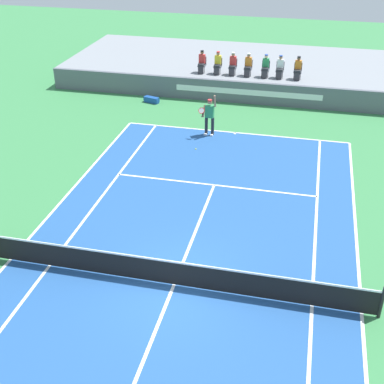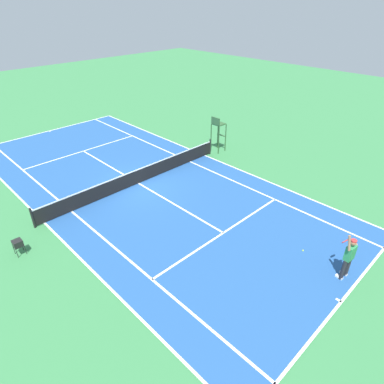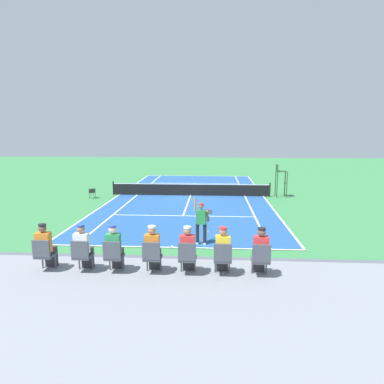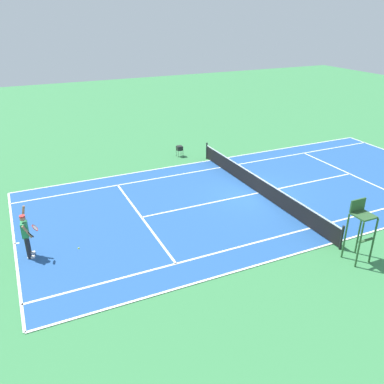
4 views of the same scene
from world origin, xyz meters
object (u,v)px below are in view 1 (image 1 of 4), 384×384
at_px(spectator_seated_1, 218,63).
at_px(spectator_seated_3, 248,65).
at_px(spectator_seated_4, 265,66).
at_px(spectator_seated_2, 233,64).
at_px(spectator_seated_6, 298,68).
at_px(spectator_seated_5, 280,67).
at_px(equipment_bag, 151,100).
at_px(spectator_seated_0, 202,62).
at_px(tennis_player, 209,116).
at_px(tennis_ball, 196,149).

distance_m(spectator_seated_1, spectator_seated_3, 1.76).
bearing_deg(spectator_seated_4, spectator_seated_2, 180.00).
xyz_separation_m(spectator_seated_4, spectator_seated_6, (1.81, 0.00, 0.00)).
height_order(spectator_seated_4, spectator_seated_5, same).
distance_m(spectator_seated_2, equipment_bag, 5.08).
xyz_separation_m(spectator_seated_0, spectator_seated_4, (3.68, 0.00, 0.00)).
relative_size(spectator_seated_2, spectator_seated_5, 1.00).
relative_size(spectator_seated_3, tennis_player, 0.61).
height_order(spectator_seated_2, equipment_bag, spectator_seated_2).
relative_size(spectator_seated_2, spectator_seated_4, 1.00).
bearing_deg(spectator_seated_3, spectator_seated_1, 180.00).
xyz_separation_m(spectator_seated_5, equipment_bag, (-6.91, -2.25, -1.69)).
height_order(spectator_seated_1, spectator_seated_5, same).
bearing_deg(spectator_seated_2, spectator_seated_4, 0.00).
relative_size(spectator_seated_4, equipment_bag, 1.33).
height_order(spectator_seated_0, tennis_ball, spectator_seated_0).
xyz_separation_m(spectator_seated_4, equipment_bag, (-6.10, -2.25, -1.69)).
relative_size(spectator_seated_3, tennis_ball, 18.60).
relative_size(spectator_seated_0, equipment_bag, 1.33).
distance_m(spectator_seated_4, tennis_ball, 8.33).
relative_size(tennis_player, equipment_bag, 2.18).
relative_size(spectator_seated_5, equipment_bag, 1.33).
bearing_deg(spectator_seated_1, spectator_seated_2, 0.00).
height_order(spectator_seated_0, spectator_seated_4, same).
bearing_deg(spectator_seated_6, spectator_seated_0, 180.00).
height_order(tennis_ball, equipment_bag, equipment_bag).
xyz_separation_m(tennis_player, equipment_bag, (-4.09, 3.74, -0.83)).
bearing_deg(spectator_seated_4, tennis_ball, -106.16).
height_order(spectator_seated_2, spectator_seated_4, same).
height_order(spectator_seated_5, equipment_bag, spectator_seated_5).
height_order(spectator_seated_0, equipment_bag, spectator_seated_0).
relative_size(spectator_seated_1, spectator_seated_4, 1.00).
bearing_deg(tennis_player, spectator_seated_6, 57.53).
xyz_separation_m(spectator_seated_2, tennis_player, (-0.13, -5.99, -0.85)).
height_order(spectator_seated_1, tennis_player, spectator_seated_1).
relative_size(spectator_seated_1, spectator_seated_2, 1.00).
height_order(spectator_seated_2, tennis_player, spectator_seated_2).
xyz_separation_m(tennis_player, tennis_ball, (-0.26, -1.82, -0.96)).
relative_size(spectator_seated_0, spectator_seated_6, 1.00).
height_order(tennis_player, tennis_ball, tennis_player).
xyz_separation_m(spectator_seated_6, equipment_bag, (-7.91, -2.25, -1.69)).
distance_m(spectator_seated_0, spectator_seated_6, 5.49).
height_order(spectator_seated_6, equipment_bag, spectator_seated_6).
bearing_deg(tennis_player, spectator_seated_2, 88.73).
bearing_deg(tennis_player, spectator_seated_5, 64.79).
bearing_deg(spectator_seated_1, equipment_bag, -146.15).
relative_size(spectator_seated_4, spectator_seated_6, 1.00).
bearing_deg(spectator_seated_4, spectator_seated_3, 180.00).
bearing_deg(spectator_seated_3, spectator_seated_0, 180.00).
bearing_deg(spectator_seated_0, tennis_player, -74.35).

